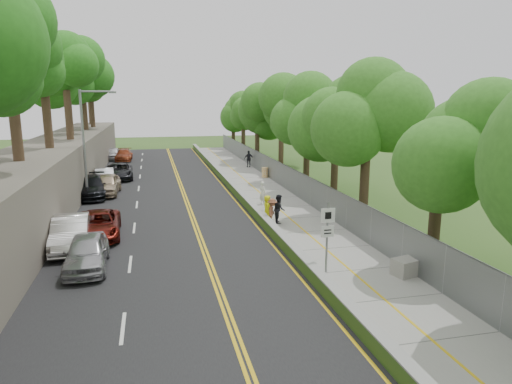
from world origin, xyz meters
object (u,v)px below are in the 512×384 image
(construction_barrel, at_px, (265,172))
(car_0, at_px, (87,252))
(car_2, at_px, (98,225))
(painter_0, at_px, (267,208))
(signpost, at_px, (327,230))
(car_1, at_px, (71,233))
(person_far, at_px, (249,159))
(streetlight, at_px, (87,138))
(concrete_block, at_px, (406,267))

(construction_barrel, relative_size, car_0, 0.22)
(car_0, distance_m, car_2, 4.74)
(car_2, bearing_deg, painter_0, 5.66)
(car_0, bearing_deg, signpost, -17.59)
(car_0, height_order, painter_0, painter_0)
(construction_barrel, bearing_deg, car_0, -122.44)
(car_1, distance_m, person_far, 28.40)
(person_far, bearing_deg, car_2, 60.66)
(painter_0, bearing_deg, car_1, 123.39)
(streetlight, distance_m, construction_barrel, 16.77)
(concrete_block, xyz_separation_m, car_2, (-13.25, 8.62, 0.32))
(concrete_block, bearing_deg, painter_0, 109.32)
(streetlight, xyz_separation_m, signpost, (11.51, -17.02, -2.68))
(construction_barrel, bearing_deg, person_far, 90.85)
(streetlight, xyz_separation_m, person_far, (14.66, 13.52, -3.70))
(streetlight, bearing_deg, construction_barrel, 24.75)
(concrete_block, height_order, person_far, person_far)
(signpost, height_order, car_0, signpost)
(car_1, height_order, car_2, car_1)
(car_1, xyz_separation_m, person_far, (14.33, 24.52, 0.10))
(painter_0, bearing_deg, concrete_block, -142.70)
(streetlight, distance_m, concrete_block, 23.63)
(streetlight, bearing_deg, concrete_block, -50.73)
(signpost, height_order, car_1, signpost)
(car_0, bearing_deg, car_2, 88.48)
(streetlight, xyz_separation_m, car_2, (1.46, -9.38, -3.92))
(car_1, relative_size, person_far, 2.72)
(concrete_block, distance_m, car_2, 15.81)
(signpost, distance_m, construction_barrel, 24.08)
(person_far, bearing_deg, car_0, 65.10)
(construction_barrel, height_order, car_1, car_1)
(car_1, distance_m, painter_0, 11.28)
(streetlight, relative_size, construction_barrel, 8.39)
(construction_barrel, height_order, concrete_block, construction_barrel)
(signpost, bearing_deg, painter_0, 91.91)
(concrete_block, xyz_separation_m, person_far, (-0.05, 31.52, 0.54))
(streetlight, distance_m, car_1, 11.65)
(streetlight, distance_m, person_far, 20.28)
(signpost, bearing_deg, construction_barrel, 82.23)
(car_0, bearing_deg, person_far, 62.95)
(construction_barrel, xyz_separation_m, car_1, (-14.43, -17.81, 0.31))
(streetlight, bearing_deg, car_2, -81.14)
(car_0, xyz_separation_m, car_1, (-1.13, 3.12, 0.06))
(streetlight, height_order, concrete_block, streetlight)
(signpost, height_order, painter_0, signpost)
(car_0, xyz_separation_m, person_far, (13.20, 27.64, 0.16))
(signpost, xyz_separation_m, painter_0, (-0.30, 9.01, -1.15))
(streetlight, height_order, car_1, streetlight)
(signpost, relative_size, car_2, 0.63)
(streetlight, relative_size, painter_0, 5.24)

